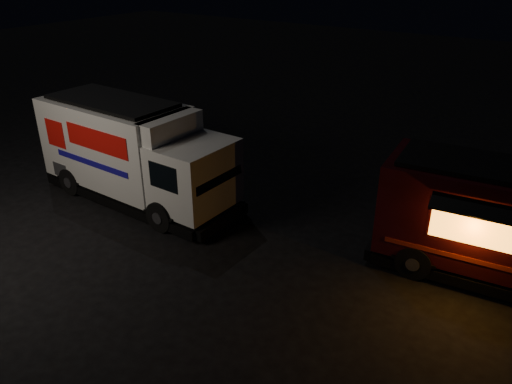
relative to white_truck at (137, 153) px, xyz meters
The scene contains 3 objects.
ground 3.41m from the white_truck, 40.54° to the right, with size 80.00×80.00×0.00m, color black.
white_truck is the anchor object (origin of this frame).
red_truck 10.15m from the white_truck, 10.24° to the left, with size 5.94×2.19×2.77m, color #350911, non-canonical shape.
Camera 1 is at (8.38, -7.50, 7.01)m, focal length 35.00 mm.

